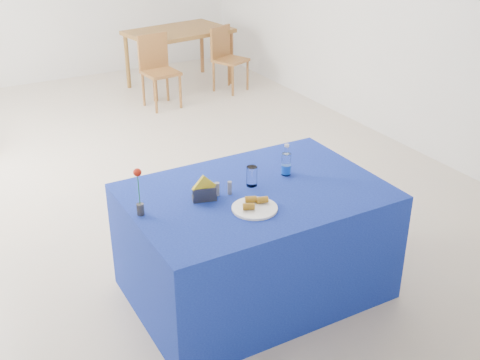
{
  "coord_description": "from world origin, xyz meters",
  "views": [
    {
      "loc": [
        -1.88,
        -4.9,
        2.49
      ],
      "look_at": [
        -0.33,
        -2.14,
        0.92
      ],
      "focal_mm": 45.0,
      "sensor_mm": 36.0,
      "label": 1
    }
  ],
  "objects_px": {
    "plate": "(255,208)",
    "water_bottle": "(286,165)",
    "blue_table": "(255,242)",
    "chair_bg_right": "(226,54)",
    "oak_table": "(179,36)",
    "chair_bg_left": "(157,66)"
  },
  "relations": [
    {
      "from": "chair_bg_left",
      "to": "oak_table",
      "type": "bearing_deg",
      "value": 42.09
    },
    {
      "from": "plate",
      "to": "chair_bg_right",
      "type": "distance_m",
      "value": 4.66
    },
    {
      "from": "plate",
      "to": "blue_table",
      "type": "xyz_separation_m",
      "value": [
        0.13,
        0.21,
        -0.39
      ]
    },
    {
      "from": "water_bottle",
      "to": "oak_table",
      "type": "relative_size",
      "value": 0.15
    },
    {
      "from": "blue_table",
      "to": "plate",
      "type": "bearing_deg",
      "value": -122.31
    },
    {
      "from": "plate",
      "to": "water_bottle",
      "type": "relative_size",
      "value": 1.27
    },
    {
      "from": "oak_table",
      "to": "chair_bg_right",
      "type": "relative_size",
      "value": 1.7
    },
    {
      "from": "plate",
      "to": "chair_bg_right",
      "type": "xyz_separation_m",
      "value": [
        2.03,
        4.18,
        -0.29
      ]
    },
    {
      "from": "plate",
      "to": "chair_bg_right",
      "type": "bearing_deg",
      "value": 64.07
    },
    {
      "from": "blue_table",
      "to": "oak_table",
      "type": "bearing_deg",
      "value": 71.94
    },
    {
      "from": "water_bottle",
      "to": "plate",
      "type": "bearing_deg",
      "value": -143.83
    },
    {
      "from": "oak_table",
      "to": "chair_bg_right",
      "type": "distance_m",
      "value": 0.68
    },
    {
      "from": "water_bottle",
      "to": "chair_bg_right",
      "type": "xyz_separation_m",
      "value": [
        1.61,
        3.88,
        -0.35
      ]
    },
    {
      "from": "plate",
      "to": "oak_table",
      "type": "relative_size",
      "value": 0.19
    },
    {
      "from": "plate",
      "to": "chair_bg_right",
      "type": "relative_size",
      "value": 0.33
    },
    {
      "from": "chair_bg_left",
      "to": "plate",
      "type": "bearing_deg",
      "value": -109.16
    },
    {
      "from": "blue_table",
      "to": "chair_bg_left",
      "type": "height_order",
      "value": "chair_bg_left"
    },
    {
      "from": "blue_table",
      "to": "oak_table",
      "type": "distance_m",
      "value": 4.68
    },
    {
      "from": "oak_table",
      "to": "chair_bg_left",
      "type": "height_order",
      "value": "chair_bg_left"
    },
    {
      "from": "blue_table",
      "to": "water_bottle",
      "type": "height_order",
      "value": "water_bottle"
    },
    {
      "from": "water_bottle",
      "to": "oak_table",
      "type": "xyz_separation_m",
      "value": [
        1.16,
        4.34,
        -0.15
      ]
    },
    {
      "from": "plate",
      "to": "water_bottle",
      "type": "distance_m",
      "value": 0.52
    }
  ]
}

